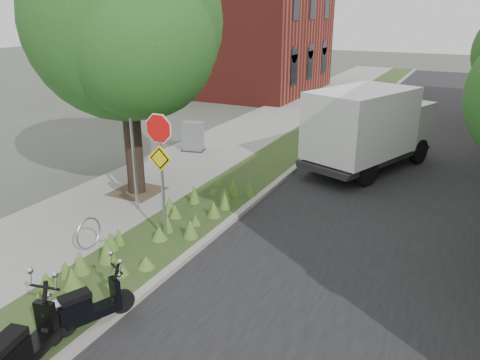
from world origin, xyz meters
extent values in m
plane|color=#4C5147|center=(0.00, 0.00, 0.00)|extent=(120.00, 120.00, 0.00)
cube|color=gray|center=(-4.25, 10.00, 0.06)|extent=(3.50, 60.00, 0.12)
cube|color=#26441D|center=(-1.50, 10.00, 0.06)|extent=(2.00, 60.00, 0.12)
cube|color=#9E9991|center=(-0.50, 10.00, 0.07)|extent=(0.20, 60.00, 0.13)
cube|color=black|center=(3.00, 10.00, 0.01)|extent=(7.00, 60.00, 0.01)
cylinder|color=black|center=(-4.00, 2.80, 2.36)|extent=(0.52, 0.52, 4.48)
sphere|color=#194717|center=(-4.00, 2.80, 5.08)|extent=(5.40, 5.40, 5.40)
sphere|color=#194717|center=(-5.21, 3.61, 4.41)|extent=(4.05, 4.05, 4.05)
sphere|color=#194717|center=(-2.92, 2.12, 4.54)|extent=(3.78, 3.78, 3.78)
cube|color=#473828|center=(-4.00, 2.80, 0.12)|extent=(1.40, 1.40, 0.01)
cylinder|color=#A5A8AD|center=(-3.20, 1.80, 2.12)|extent=(0.08, 0.08, 4.00)
torus|color=#A5A8AD|center=(-2.70, -0.60, 0.50)|extent=(0.05, 0.77, 0.77)
cube|color=#A5A8AD|center=(-2.70, -0.96, 0.14)|extent=(0.06, 0.06, 0.04)
cube|color=#A5A8AD|center=(-2.70, -0.24, 0.14)|extent=(0.06, 0.06, 0.04)
cylinder|color=#A5A8AD|center=(-1.40, 0.60, 1.62)|extent=(0.07, 0.07, 3.00)
cylinder|color=red|center=(-1.40, 0.57, 2.87)|extent=(0.86, 0.03, 0.86)
cylinder|color=white|center=(-1.40, 0.58, 2.87)|extent=(0.94, 0.02, 0.94)
cube|color=yellow|center=(-1.40, 0.57, 2.17)|extent=(0.64, 0.03, 0.64)
cube|color=maroon|center=(-9.50, 22.00, 4.00)|extent=(9.00, 10.00, 8.00)
cylinder|color=black|center=(-0.83, -3.37, 0.39)|extent=(0.23, 0.55, 0.54)
cube|color=black|center=(-0.70, -4.05, 0.41)|extent=(0.58, 1.23, 0.19)
cube|color=black|center=(-0.63, -4.40, 0.66)|extent=(0.50, 0.73, 0.41)
cube|color=black|center=(-0.64, -4.35, 0.92)|extent=(0.43, 0.67, 0.12)
cylinder|color=black|center=(-0.38, -2.20, 0.34)|extent=(0.28, 0.45, 0.45)
cylinder|color=black|center=(-0.82, -3.17, 0.34)|extent=(0.28, 0.45, 0.45)
cube|color=black|center=(-0.62, -2.73, 0.36)|extent=(0.67, 1.03, 0.16)
cube|color=black|center=(-0.74, -3.00, 0.57)|extent=(0.51, 0.64, 0.35)
cube|color=black|center=(-0.72, -2.96, 0.79)|extent=(0.45, 0.58, 0.10)
cube|color=#262628|center=(1.73, 8.53, 0.52)|extent=(3.77, 5.72, 0.18)
cube|color=#B7BABC|center=(2.46, 10.47, 1.37)|extent=(2.44, 2.05, 1.62)
cube|color=white|center=(1.53, 8.01, 1.78)|extent=(3.43, 4.38, 2.22)
cube|color=#262628|center=(-4.81, 7.38, 0.14)|extent=(0.96, 0.74, 0.04)
cube|color=gray|center=(-4.81, 7.38, 0.69)|extent=(0.85, 0.63, 1.15)
camera|label=1|loc=(4.80, -7.75, 5.37)|focal=35.00mm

